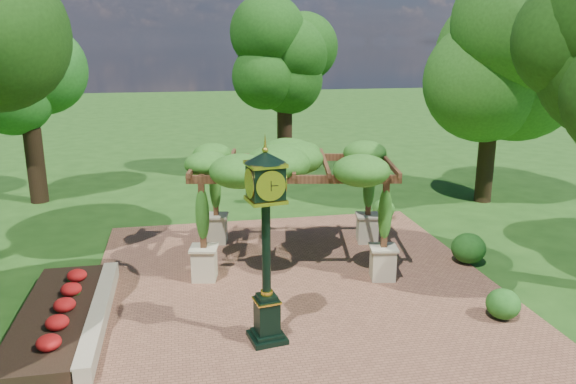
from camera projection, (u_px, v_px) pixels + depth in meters
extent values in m
plane|color=#1E4714|center=(309.00, 314.00, 12.71)|extent=(120.00, 120.00, 0.00)
cube|color=brown|center=(300.00, 294.00, 13.65)|extent=(10.00, 12.00, 0.04)
cube|color=#C6B793|center=(100.00, 314.00, 12.28)|extent=(0.35, 5.00, 0.40)
cube|color=red|center=(56.00, 318.00, 12.12)|extent=(1.50, 5.00, 0.36)
cube|color=black|center=(267.00, 337.00, 11.51)|extent=(0.81, 0.81, 0.11)
cube|color=black|center=(267.00, 316.00, 11.39)|extent=(0.51, 0.51, 0.79)
cube|color=yellow|center=(267.00, 300.00, 11.30)|extent=(0.57, 0.57, 0.04)
cylinder|color=black|center=(266.00, 247.00, 11.00)|extent=(0.20, 0.20, 2.02)
cube|color=black|center=(266.00, 182.00, 10.66)|extent=(0.71, 0.71, 0.62)
cylinder|color=silver|center=(271.00, 186.00, 10.37)|extent=(0.52, 0.11, 0.53)
cone|color=black|center=(265.00, 157.00, 10.53)|extent=(0.91, 0.91, 0.22)
sphere|color=yellow|center=(265.00, 150.00, 10.50)|extent=(0.12, 0.12, 0.12)
cube|color=beige|center=(204.00, 264.00, 14.38)|extent=(0.70, 0.70, 0.83)
cube|color=#57341E|center=(202.00, 215.00, 14.04)|extent=(0.17, 0.17, 1.70)
cube|color=beige|center=(383.00, 263.00, 14.41)|extent=(0.70, 0.70, 0.83)
cube|color=#57341E|center=(385.00, 215.00, 14.07)|extent=(0.17, 0.17, 1.70)
cube|color=beige|center=(217.00, 229.00, 17.03)|extent=(0.70, 0.70, 0.83)
cube|color=#57341E|center=(215.00, 188.00, 16.69)|extent=(0.17, 0.17, 1.70)
cube|color=beige|center=(367.00, 229.00, 17.07)|extent=(0.70, 0.70, 0.83)
cube|color=#57341E|center=(369.00, 187.00, 16.73)|extent=(0.17, 0.17, 1.70)
cube|color=#57341E|center=(294.00, 179.00, 13.82)|extent=(5.25, 1.10, 0.20)
cube|color=#57341E|center=(292.00, 157.00, 16.47)|extent=(5.25, 1.10, 0.20)
ellipsoid|color=#2B631C|center=(293.00, 158.00, 15.08)|extent=(5.83, 4.22, 0.92)
cube|color=gray|center=(261.00, 203.00, 21.30)|extent=(0.67, 0.67, 0.10)
cylinder|color=gray|center=(261.00, 191.00, 21.19)|extent=(0.34, 0.34, 0.89)
cylinder|color=gray|center=(260.00, 179.00, 21.07)|extent=(0.64, 0.64, 0.05)
ellipsoid|color=#225E1A|center=(503.00, 304.00, 12.35)|extent=(0.87, 0.87, 0.67)
ellipsoid|color=#1B4B15|center=(468.00, 248.00, 15.45)|extent=(1.01, 1.01, 0.84)
ellipsoid|color=#2B651D|center=(383.00, 209.00, 19.33)|extent=(1.00, 1.00, 0.69)
cylinder|color=black|center=(36.00, 166.00, 21.24)|extent=(0.67, 0.67, 2.85)
ellipsoid|color=#1F5E1A|center=(24.00, 67.00, 20.29)|extent=(3.48, 3.48, 4.49)
cylinder|color=black|center=(285.00, 143.00, 25.68)|extent=(0.69, 0.69, 2.99)
ellipsoid|color=#184310|center=(285.00, 56.00, 24.68)|extent=(3.60, 3.60, 4.71)
cylinder|color=#2F2212|center=(486.00, 163.00, 21.30)|extent=(0.63, 0.63, 3.03)
ellipsoid|color=#2C631C|center=(495.00, 57.00, 20.29)|extent=(4.93, 4.93, 4.78)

